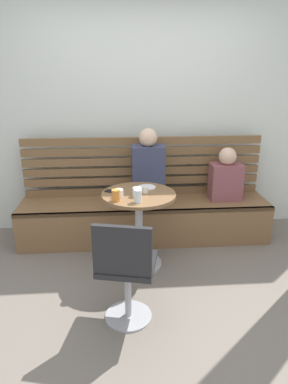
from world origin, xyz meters
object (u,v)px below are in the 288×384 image
object	(u,v)px
cup_espresso_small	(145,190)
phone_on_table	(113,191)
cafe_table	(139,216)
plate_small	(147,187)
white_chair	(126,269)
person_adult	(148,170)
booth_bench	(145,220)
cup_tumbler_orange	(116,195)
cup_water_clear	(138,196)
cup_ceramic_white	(119,193)
cup_glass_short	(137,192)
person_child_left	(226,177)

from	to	relation	value
cup_espresso_small	phone_on_table	xyz separation A→B (m)	(-0.30, 0.04, -0.02)
cafe_table	plate_small	size ratio (longest dim) A/B	4.35
cafe_table	white_chair	size ratio (longest dim) A/B	0.87
white_chair	person_adult	distance (m)	1.43
phone_on_table	cup_espresso_small	bearing A→B (deg)	-76.12
booth_bench	cafe_table	distance (m)	0.63
booth_bench	cup_tumbler_orange	xyz separation A→B (m)	(-0.30, -0.72, 0.57)
plate_small	cup_water_clear	bearing A→B (deg)	-106.37
person_adult	cup_tumbler_orange	xyz separation A→B (m)	(-0.34, -0.72, -0.01)
booth_bench	person_adult	bearing A→B (deg)	10.48
cup_ceramic_white	cup_glass_short	world-z (taller)	cup_glass_short
person_child_left	phone_on_table	distance (m)	1.33
booth_bench	cup_espresso_small	bearing A→B (deg)	-93.95
cup_tumbler_orange	cup_water_clear	xyz separation A→B (m)	(0.19, -0.04, 0.01)
cafe_table	plate_small	bearing A→B (deg)	59.41
cafe_table	cup_water_clear	size ratio (longest dim) A/B	6.73
cup_tumbler_orange	phone_on_table	world-z (taller)	cup_tumbler_orange
cup_water_clear	cafe_table	bearing A→B (deg)	84.60
cup_tumbler_orange	cup_water_clear	distance (m)	0.19
cup_espresso_small	person_adult	bearing A→B (deg)	82.21
cup_water_clear	booth_bench	bearing A→B (deg)	81.19
phone_on_table	cup_tumbler_orange	bearing A→B (deg)	-150.36
cup_espresso_small	cup_ceramic_white	world-z (taller)	cup_ceramic_white
cafe_table	person_child_left	bearing A→B (deg)	30.16
white_chair	person_child_left	size ratio (longest dim) A/B	1.46
cup_ceramic_white	plate_small	size ratio (longest dim) A/B	0.47
cup_ceramic_white	plate_small	bearing A→B (deg)	39.84
person_adult	cafe_table	bearing A→B (deg)	-103.68
cafe_table	cup_espresso_small	bearing A→B (deg)	16.65
cafe_table	cup_espresso_small	xyz separation A→B (m)	(0.06, 0.02, 0.25)
booth_bench	cup_water_clear	distance (m)	0.96
cup_ceramic_white	cup_glass_short	bearing A→B (deg)	2.62
phone_on_table	person_child_left	bearing A→B (deg)	-45.15
white_chair	cup_water_clear	bearing A→B (deg)	78.27
cup_glass_short	person_child_left	bearing A→B (deg)	32.58
person_adult	cup_water_clear	world-z (taller)	person_adult
booth_bench	cup_ceramic_white	distance (m)	0.88
cup_glass_short	white_chair	bearing A→B (deg)	-99.55
white_chair	person_adult	xyz separation A→B (m)	(0.28, 1.36, 0.34)
cup_water_clear	phone_on_table	xyz separation A→B (m)	(-0.22, 0.28, -0.05)
cafe_table	cup_ceramic_white	distance (m)	0.32
person_child_left	person_adult	bearing A→B (deg)	-178.30
cup_espresso_small	cup_glass_short	size ratio (longest dim) A/B	0.70
white_chair	cup_tumbler_orange	size ratio (longest dim) A/B	8.50
person_child_left	phone_on_table	size ratio (longest dim) A/B	4.15
cup_glass_short	plate_small	size ratio (longest dim) A/B	0.47
cup_espresso_small	booth_bench	bearing A→B (deg)	86.05
plate_small	booth_bench	bearing A→B (deg)	88.39
white_chair	person_child_left	distance (m)	1.81
cup_water_clear	cup_glass_short	size ratio (longest dim) A/B	1.38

